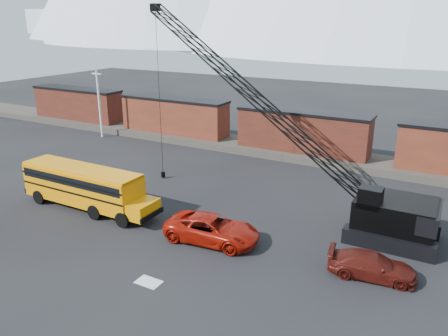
{
  "coord_description": "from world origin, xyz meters",
  "views": [
    {
      "loc": [
        14.03,
        -19.93,
        13.55
      ],
      "look_at": [
        -1.01,
        7.2,
        3.0
      ],
      "focal_mm": 35.0,
      "sensor_mm": 36.0,
      "label": 1
    }
  ],
  "objects_px": {
    "school_bus": "(86,186)",
    "maroon_suv": "(372,266)",
    "crawler_crane": "(258,100)",
    "red_pickup": "(212,229)"
  },
  "relations": [
    {
      "from": "school_bus",
      "to": "crawler_crane",
      "type": "relative_size",
      "value": 0.5
    },
    {
      "from": "red_pickup",
      "to": "maroon_suv",
      "type": "xyz_separation_m",
      "value": [
        9.82,
        0.71,
        -0.16
      ]
    },
    {
      "from": "red_pickup",
      "to": "school_bus",
      "type": "bearing_deg",
      "value": 84.75
    },
    {
      "from": "school_bus",
      "to": "red_pickup",
      "type": "distance_m",
      "value": 10.9
    },
    {
      "from": "red_pickup",
      "to": "crawler_crane",
      "type": "height_order",
      "value": "crawler_crane"
    },
    {
      "from": "school_bus",
      "to": "maroon_suv",
      "type": "xyz_separation_m",
      "value": [
        20.68,
        0.82,
        -1.1
      ]
    },
    {
      "from": "maroon_suv",
      "to": "school_bus",
      "type": "bearing_deg",
      "value": 83.67
    },
    {
      "from": "school_bus",
      "to": "crawler_crane",
      "type": "xyz_separation_m",
      "value": [
        10.62,
        7.12,
        6.29
      ]
    },
    {
      "from": "maroon_suv",
      "to": "crawler_crane",
      "type": "height_order",
      "value": "crawler_crane"
    },
    {
      "from": "school_bus",
      "to": "crawler_crane",
      "type": "bearing_deg",
      "value": 33.84
    }
  ]
}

